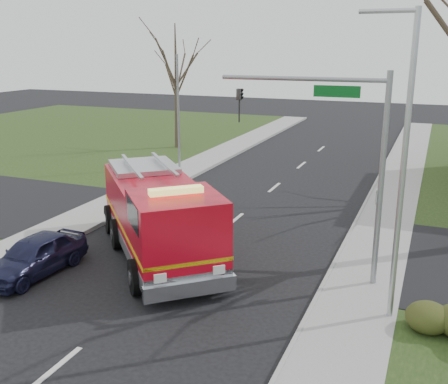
% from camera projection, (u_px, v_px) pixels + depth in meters
% --- Properties ---
extents(ground, '(120.00, 120.00, 0.00)m').
position_uv_depth(ground, '(171.00, 273.00, 17.88)').
color(ground, black).
rests_on(ground, ground).
extents(sidewalk_right, '(2.40, 80.00, 0.15)m').
position_uv_depth(sidewalk_right, '(356.00, 303.00, 15.59)').
color(sidewalk_right, gray).
rests_on(sidewalk_right, ground).
extents(sidewalk_left, '(2.40, 80.00, 0.15)m').
position_uv_depth(sidewalk_left, '(28.00, 245.00, 20.12)').
color(sidewalk_left, gray).
rests_on(sidewalk_left, ground).
extents(bare_tree_left, '(4.50, 4.50, 9.00)m').
position_uv_depth(bare_tree_left, '(176.00, 73.00, 37.84)').
color(bare_tree_left, '#3E3125').
rests_on(bare_tree_left, ground).
extents(traffic_signal_mast, '(5.29, 0.18, 6.80)m').
position_uv_depth(traffic_signal_mast, '(341.00, 139.00, 16.04)').
color(traffic_signal_mast, gray).
rests_on(traffic_signal_mast, ground).
extents(streetlight_pole, '(1.48, 0.16, 8.40)m').
position_uv_depth(streetlight_pole, '(401.00, 162.00, 13.60)').
color(streetlight_pole, '#B7BABF').
rests_on(streetlight_pole, ground).
extents(utility_pole_far, '(0.14, 0.14, 7.00)m').
position_uv_depth(utility_pole_far, '(178.00, 113.00, 31.89)').
color(utility_pole_far, gray).
rests_on(utility_pole_far, ground).
extents(fire_engine, '(7.50, 7.94, 3.29)m').
position_uv_depth(fire_engine, '(159.00, 218.00, 18.81)').
color(fire_engine, red).
rests_on(fire_engine, ground).
extents(parked_car_maroon, '(1.85, 4.06, 1.35)m').
position_uv_depth(parked_car_maroon, '(35.00, 255.00, 17.61)').
color(parked_car_maroon, '#191B38').
rests_on(parked_car_maroon, ground).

